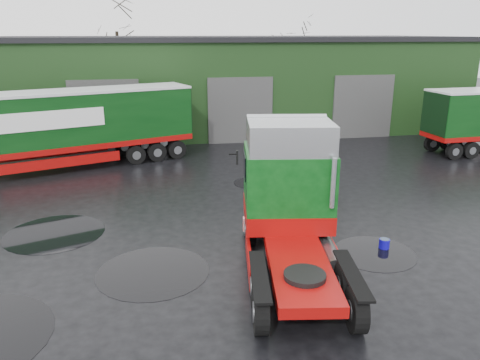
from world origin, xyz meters
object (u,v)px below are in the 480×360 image
Objects in this scene: tree_back_b at (292,63)px; warehouse at (225,82)px; trailer_left at (68,130)px; hero_tractor at (296,209)px; tree_back_a at (118,54)px; wash_bucket at (384,244)px.

warehouse is at bearing -128.66° from tree_back_b.
trailer_left is (-9.50, -10.00, -1.20)m from warehouse.
hero_tractor is at bearing -106.33° from tree_back_b.
hero_tractor is (-1.67, -23.00, -1.06)m from warehouse.
tree_back_a is at bearing 180.00° from tree_back_b.
trailer_left reaches higher than wash_bucket.
wash_bucket is (11.24, -11.62, -1.80)m from trailer_left.
wash_bucket is (1.74, -21.62, -3.00)m from warehouse.
warehouse is 12.82m from tree_back_b.
tree_back_a is 16.03m from tree_back_b.
warehouse is 21.89m from wash_bucket.
tree_back_a is (-9.74, 31.62, 4.60)m from wash_bucket.
wash_bucket is 0.03× the size of tree_back_a.
hero_tractor is 33.71m from tree_back_a.
tree_back_a is at bearing 109.72° from hero_tractor.
hero_tractor reaches higher than trailer_left.
tree_back_b reaches higher than wash_bucket.
tree_back_a reaches higher than trailer_left.
tree_back_b is at bearing 78.80° from wash_bucket.
tree_back_a reaches higher than hero_tractor.
trailer_left is 38.22× the size of wash_bucket.
tree_back_a reaches higher than wash_bucket.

